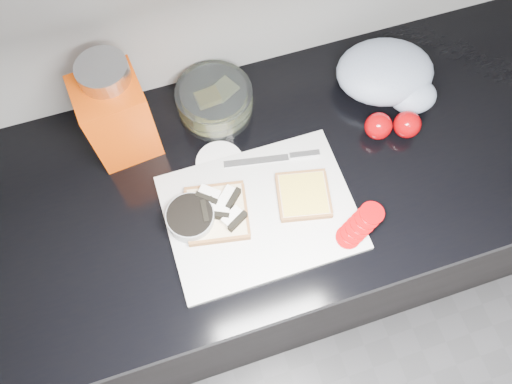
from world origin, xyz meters
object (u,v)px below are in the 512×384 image
(cutting_board, at_px, (260,212))
(steel_canister, at_px, (117,103))
(bread_bag, at_px, (118,118))
(glass_bowl, at_px, (215,101))

(cutting_board, distance_m, steel_canister, 0.38)
(steel_canister, bearing_deg, bread_bag, -106.66)
(cutting_board, xyz_separation_m, glass_bowl, (-0.02, 0.29, 0.03))
(steel_canister, bearing_deg, cutting_board, -51.52)
(glass_bowl, height_order, bread_bag, bread_bag)
(cutting_board, relative_size, bread_bag, 1.92)
(bread_bag, bearing_deg, steel_canister, 67.54)
(cutting_board, bearing_deg, steel_canister, 128.48)
(cutting_board, relative_size, glass_bowl, 2.26)
(glass_bowl, bearing_deg, steel_canister, -179.84)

